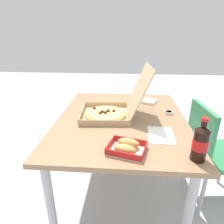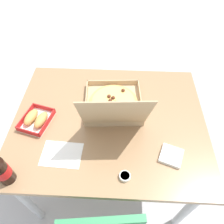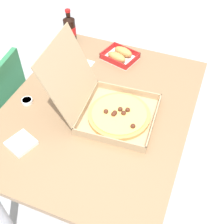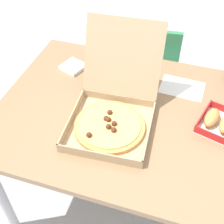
{
  "view_description": "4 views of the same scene",
  "coord_description": "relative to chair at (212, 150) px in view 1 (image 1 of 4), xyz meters",
  "views": [
    {
      "loc": [
        1.3,
        0.03,
        1.32
      ],
      "look_at": [
        0.03,
        -0.07,
        0.79
      ],
      "focal_mm": 31.62,
      "sensor_mm": 36.0,
      "label": 1
    },
    {
      "loc": [
        -0.05,
        0.75,
        1.73
      ],
      "look_at": [
        -0.01,
        -0.04,
        0.75
      ],
      "focal_mm": 33.69,
      "sensor_mm": 36.0,
      "label": 2
    },
    {
      "loc": [
        -0.93,
        -0.44,
        1.8
      ],
      "look_at": [
        -0.04,
        -0.09,
        0.78
      ],
      "focal_mm": 47.39,
      "sensor_mm": 36.0,
      "label": 3
    },
    {
      "loc": [
        0.26,
        -0.97,
        1.72
      ],
      "look_at": [
        -0.03,
        -0.06,
        0.77
      ],
      "focal_mm": 49.47,
      "sensor_mm": 36.0,
      "label": 4
    }
  ],
  "objects": [
    {
      "name": "dipping_sauce_cup",
      "position": [
        -0.08,
        -0.34,
        0.27
      ],
      "size": [
        0.06,
        0.06,
        0.02
      ],
      "color": "white",
      "rests_on": "dining_table"
    },
    {
      "name": "napkin_pile",
      "position": [
        -0.32,
        -0.46,
        0.26
      ],
      "size": [
        0.14,
        0.14,
        0.02
      ],
      "primitive_type": "cube",
      "rotation": [
        0.0,
        0.0,
        -0.35
      ],
      "color": "white",
      "rests_on": "dining_table"
    },
    {
      "name": "bread_side_box",
      "position": [
        0.44,
        -0.65,
        0.28
      ],
      "size": [
        0.19,
        0.22,
        0.06
      ],
      "color": "white",
      "rests_on": "dining_table"
    },
    {
      "name": "dining_table",
      "position": [
        0.02,
        -0.69,
        0.17
      ],
      "size": [
        1.14,
        0.91,
        0.73
      ],
      "color": "#997551",
      "rests_on": "ground_plane"
    },
    {
      "name": "cola_bottle",
      "position": [
        0.49,
        -0.31,
        0.35
      ],
      "size": [
        0.07,
        0.07,
        0.22
      ],
      "color": "black",
      "rests_on": "dining_table"
    },
    {
      "name": "pizza_box_open",
      "position": [
        -0.01,
        -0.77,
        0.3
      ],
      "size": [
        0.38,
        0.5,
        0.37
      ],
      "color": "tan",
      "rests_on": "dining_table"
    },
    {
      "name": "paper_menu",
      "position": [
        0.25,
        -0.45,
        0.26
      ],
      "size": [
        0.22,
        0.16,
        0.0
      ],
      "primitive_type": "cube",
      "rotation": [
        0.0,
        0.0,
        -0.04
      ],
      "color": "white",
      "rests_on": "dining_table"
    },
    {
      "name": "chair",
      "position": [
        0.0,
        0.0,
        0.0
      ],
      "size": [
        0.44,
        0.44,
        0.83
      ],
      "color": "#338451",
      "rests_on": "ground_plane"
    },
    {
      "name": "ground_plane",
      "position": [
        0.02,
        -0.69,
        -0.48
      ],
      "size": [
        10.0,
        10.0,
        0.0
      ],
      "primitive_type": "plane",
      "color": "#B2B2B7"
    }
  ]
}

